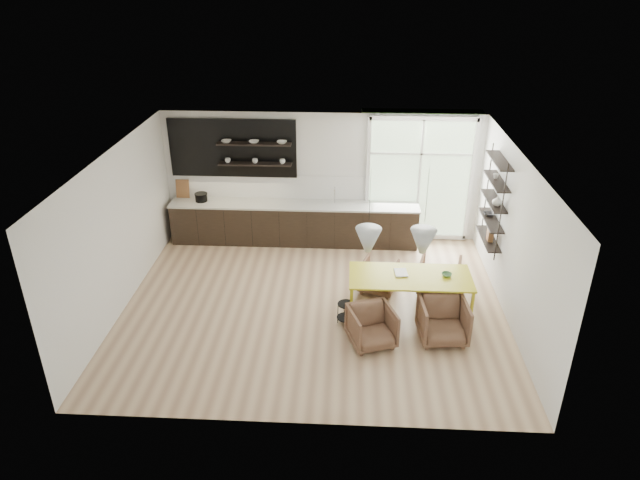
% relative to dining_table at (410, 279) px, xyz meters
% --- Properties ---
extents(room, '(7.02, 6.01, 2.91)m').
position_rel_dining_table_xyz_m(room, '(-1.15, 1.26, 0.73)').
color(room, '#D4B38C').
rests_on(room, ground).
extents(kitchen_run, '(5.54, 0.69, 2.75)m').
position_rel_dining_table_xyz_m(kitchen_run, '(-2.43, 2.85, -0.14)').
color(kitchen_run, black).
rests_on(kitchen_run, ground).
extents(right_shelving, '(0.26, 1.22, 1.90)m').
position_rel_dining_table_xyz_m(right_shelving, '(1.62, 1.33, 0.92)').
color(right_shelving, black).
rests_on(right_shelving, ground).
extents(dining_table, '(2.16, 0.97, 0.79)m').
position_rel_dining_table_xyz_m(dining_table, '(0.00, 0.00, 0.00)').
color(dining_table, gold).
rests_on(dining_table, ground).
extents(armchair_back_left, '(0.83, 0.85, 0.61)m').
position_rel_dining_table_xyz_m(armchair_back_left, '(-0.51, 0.80, -0.43)').
color(armchair_back_left, brown).
rests_on(armchair_back_left, ground).
extents(armchair_back_right, '(0.92, 0.93, 0.70)m').
position_rel_dining_table_xyz_m(armchair_back_right, '(0.65, 0.81, -0.38)').
color(armchair_back_right, brown).
rests_on(armchair_back_right, ground).
extents(armchair_front_left, '(0.91, 0.93, 0.67)m').
position_rel_dining_table_xyz_m(armchair_front_left, '(-0.69, -0.93, -0.40)').
color(armchair_front_left, brown).
rests_on(armchair_front_left, ground).
extents(armchair_front_right, '(0.84, 0.86, 0.73)m').
position_rel_dining_table_xyz_m(armchair_front_right, '(0.51, -0.74, -0.37)').
color(armchair_front_right, brown).
rests_on(armchair_front_right, ground).
extents(wire_stool, '(0.32, 0.32, 0.40)m').
position_rel_dining_table_xyz_m(wire_stool, '(-1.13, -0.36, -0.48)').
color(wire_stool, black).
rests_on(wire_stool, ground).
extents(table_book, '(0.25, 0.32, 0.03)m').
position_rel_dining_table_xyz_m(table_book, '(-0.28, 0.07, 0.07)').
color(table_book, white).
rests_on(table_book, dining_table).
extents(table_bowl, '(0.22, 0.22, 0.06)m').
position_rel_dining_table_xyz_m(table_bowl, '(0.64, 0.03, 0.08)').
color(table_bowl, '#538758').
rests_on(table_bowl, dining_table).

